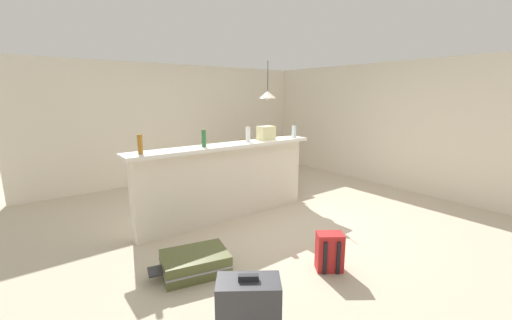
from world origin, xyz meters
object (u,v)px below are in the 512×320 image
bottle_clear (294,132)px  suitcase_flat_olive (195,263)px  bottle_white (248,134)px  dining_chair_far_side (246,157)px  pendant_lamp (268,95)px  dining_chair_near_partition (276,167)px  suitcase_upright_charcoal (249,319)px  grocery_bag (266,133)px  backpack_red (329,252)px  bottle_amber (140,144)px  bottle_green (204,138)px  dining_table (261,156)px

bottle_clear → suitcase_flat_olive: size_ratio=0.23×
bottle_white → dining_chair_far_side: bottle_white is taller
dining_chair_far_side → suitcase_flat_olive: size_ratio=1.06×
pendant_lamp → suitcase_flat_olive: size_ratio=0.86×
dining_chair_near_partition → suitcase_upright_charcoal: size_ratio=1.39×
bottle_white → pendant_lamp: size_ratio=0.31×
bottle_white → grocery_bag: size_ratio=0.88×
dining_chair_near_partition → backpack_red: size_ratio=2.21×
bottle_amber → bottle_white: bottle_amber is taller
pendant_lamp → bottle_white: bearing=-140.5°
bottle_green → dining_chair_near_partition: 1.99m
bottle_white → pendant_lamp: bearing=39.5°
backpack_red → suitcase_upright_charcoal: (-1.40, -0.45, 0.13)m
suitcase_flat_olive → backpack_red: backpack_red is taller
bottle_amber → dining_chair_near_partition: 2.80m
grocery_bag → dining_table: 1.42m
dining_table → dining_chair_far_side: (0.03, 0.59, -0.13)m
bottle_amber → suitcase_flat_olive: 1.58m
bottle_green → suitcase_flat_olive: 1.73m
bottle_white → dining_chair_far_side: 2.13m
bottle_amber → dining_table: bottle_amber is taller
bottle_amber → suitcase_flat_olive: size_ratio=0.27×
dining_chair_far_side → bottle_white: bearing=-124.4°
bottle_white → bottle_clear: 0.91m
bottle_green → pendant_lamp: pendant_lamp is taller
bottle_green → backpack_red: bearing=-76.0°
grocery_bag → backpack_red: grocery_bag is taller
suitcase_flat_olive → bottle_clear: bearing=22.8°
bottle_green → bottle_clear: 1.67m
dining_chair_near_partition → suitcase_flat_olive: size_ratio=1.06×
bottle_white → suitcase_flat_olive: 2.17m
bottle_clear → suitcase_upright_charcoal: 3.58m
bottle_clear → suitcase_flat_olive: bottle_clear is taller
bottle_clear → suitcase_upright_charcoal: (-2.60, -2.28, -0.92)m
grocery_bag → dining_chair_far_side: (0.76, 1.63, -0.74)m
dining_chair_far_side → suitcase_upright_charcoal: (-2.82, -3.99, -0.19)m
suitcase_flat_olive → backpack_red: size_ratio=2.10×
dining_chair_near_partition → dining_chair_far_side: 1.15m
suitcase_flat_olive → dining_chair_far_side: bearing=46.2°
bottle_clear → dining_chair_far_side: size_ratio=0.22×
grocery_bag → bottle_green: bearing=-178.8°
bottle_white → suitcase_flat_olive: bottle_white is taller
bottle_clear → dining_table: bearing=80.7°
grocery_bag → dining_chair_far_side: size_ratio=0.28×
bottle_white → dining_table: bottle_white is taller
grocery_bag → dining_chair_near_partition: size_ratio=0.28×
grocery_bag → backpack_red: bearing=-109.1°
grocery_bag → suitcase_flat_olive: (-1.85, -1.08, -1.15)m
backpack_red → bottle_clear: bearing=56.7°
grocery_bag → backpack_red: (-0.66, -1.91, -1.06)m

